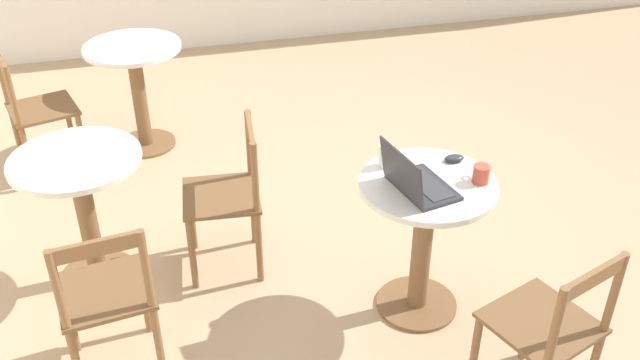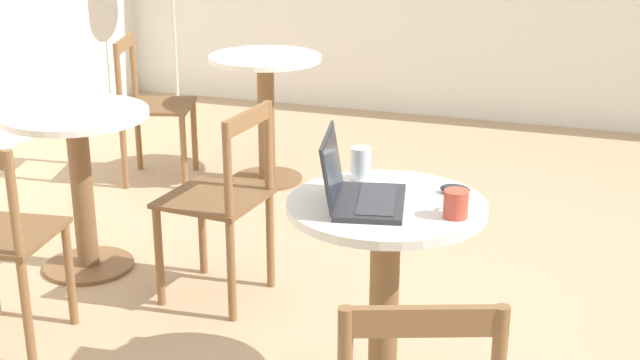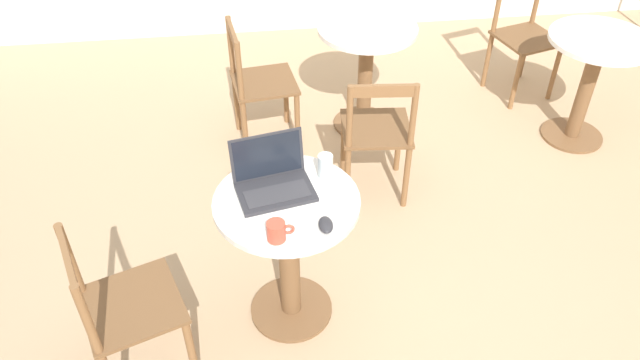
{
  "view_description": "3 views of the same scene",
  "coord_description": "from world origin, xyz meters",
  "px_view_note": "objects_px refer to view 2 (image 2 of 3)",
  "views": [
    {
      "loc": [
        -3.22,
        1.24,
        2.54
      ],
      "look_at": [
        -0.25,
        0.47,
        0.59
      ],
      "focal_mm": 40.0,
      "sensor_mm": 36.0,
      "label": 1
    },
    {
      "loc": [
        -3.26,
        -0.61,
        1.77
      ],
      "look_at": [
        -0.4,
        0.37,
        0.71
      ],
      "focal_mm": 50.0,
      "sensor_mm": 36.0,
      "label": 2
    },
    {
      "loc": [
        -0.76,
        -1.98,
        2.57
      ],
      "look_at": [
        -0.49,
        0.24,
        0.69
      ],
      "focal_mm": 35.0,
      "sensor_mm": 36.0,
      "label": 3
    }
  ],
  "objects_px": {
    "cafe_table_near": "(385,269)",
    "chair_far_front": "(222,202)",
    "cafe_table_mid": "(266,96)",
    "chair_mid_back": "(151,108)",
    "mouse": "(455,189)",
    "mug": "(456,204)",
    "drinking_glass": "(361,163)",
    "cafe_table_far": "(80,162)",
    "laptop": "(358,190)"
  },
  "relations": [
    {
      "from": "chair_mid_back",
      "to": "mug",
      "type": "relative_size",
      "value": 7.47
    },
    {
      "from": "mouse",
      "to": "chair_far_front",
      "type": "bearing_deg",
      "value": 67.31
    },
    {
      "from": "laptop",
      "to": "chair_mid_back",
      "type": "bearing_deg",
      "value": 43.44
    },
    {
      "from": "mug",
      "to": "drinking_glass",
      "type": "relative_size",
      "value": 1.01
    },
    {
      "from": "mug",
      "to": "chair_mid_back",
      "type": "bearing_deg",
      "value": 47.88
    },
    {
      "from": "mouse",
      "to": "mug",
      "type": "relative_size",
      "value": 0.87
    },
    {
      "from": "cafe_table_mid",
      "to": "chair_far_front",
      "type": "xyz_separation_m",
      "value": [
        -1.49,
        -0.4,
        -0.08
      ]
    },
    {
      "from": "mouse",
      "to": "cafe_table_mid",
      "type": "bearing_deg",
      "value": 37.08
    },
    {
      "from": "cafe_table_near",
      "to": "chair_mid_back",
      "type": "relative_size",
      "value": 0.89
    },
    {
      "from": "chair_mid_back",
      "to": "cafe_table_far",
      "type": "bearing_deg",
      "value": -165.28
    },
    {
      "from": "cafe_table_mid",
      "to": "cafe_table_far",
      "type": "bearing_deg",
      "value": 167.02
    },
    {
      "from": "cafe_table_mid",
      "to": "mouse",
      "type": "bearing_deg",
      "value": -142.92
    },
    {
      "from": "cafe_table_mid",
      "to": "chair_far_front",
      "type": "height_order",
      "value": "chair_far_front"
    },
    {
      "from": "cafe_table_far",
      "to": "cafe_table_mid",
      "type": "bearing_deg",
      "value": -12.98
    },
    {
      "from": "laptop",
      "to": "chair_far_front",
      "type": "bearing_deg",
      "value": 50.68
    },
    {
      "from": "cafe_table_mid",
      "to": "mug",
      "type": "bearing_deg",
      "value": -144.92
    },
    {
      "from": "cafe_table_near",
      "to": "chair_far_front",
      "type": "relative_size",
      "value": 0.89
    },
    {
      "from": "cafe_table_near",
      "to": "drinking_glass",
      "type": "distance_m",
      "value": 0.38
    },
    {
      "from": "chair_mid_back",
      "to": "mouse",
      "type": "bearing_deg",
      "value": -129.51
    },
    {
      "from": "cafe_table_mid",
      "to": "mouse",
      "type": "height_order",
      "value": "mouse"
    },
    {
      "from": "cafe_table_near",
      "to": "drinking_glass",
      "type": "relative_size",
      "value": 6.72
    },
    {
      "from": "cafe_table_far",
      "to": "chair_mid_back",
      "type": "bearing_deg",
      "value": 14.72
    },
    {
      "from": "cafe_table_far",
      "to": "chair_far_front",
      "type": "height_order",
      "value": "chair_far_front"
    },
    {
      "from": "cafe_table_mid",
      "to": "mug",
      "type": "height_order",
      "value": "mug"
    },
    {
      "from": "cafe_table_mid",
      "to": "mouse",
      "type": "relative_size",
      "value": 7.59
    },
    {
      "from": "cafe_table_near",
      "to": "cafe_table_far",
      "type": "bearing_deg",
      "value": 67.63
    },
    {
      "from": "chair_far_front",
      "to": "mug",
      "type": "relative_size",
      "value": 7.47
    },
    {
      "from": "cafe_table_far",
      "to": "mouse",
      "type": "distance_m",
      "value": 1.88
    },
    {
      "from": "chair_far_front",
      "to": "laptop",
      "type": "bearing_deg",
      "value": -129.32
    },
    {
      "from": "cafe_table_mid",
      "to": "chair_far_front",
      "type": "bearing_deg",
      "value": -164.84
    },
    {
      "from": "laptop",
      "to": "drinking_glass",
      "type": "xyz_separation_m",
      "value": [
        0.24,
        0.06,
        0.01
      ]
    },
    {
      "from": "chair_far_front",
      "to": "drinking_glass",
      "type": "distance_m",
      "value": 0.91
    },
    {
      "from": "drinking_glass",
      "to": "cafe_table_mid",
      "type": "bearing_deg",
      "value": 30.73
    },
    {
      "from": "mouse",
      "to": "drinking_glass",
      "type": "xyz_separation_m",
      "value": [
        0.04,
        0.34,
        0.04
      ]
    },
    {
      "from": "cafe_table_far",
      "to": "drinking_glass",
      "type": "bearing_deg",
      "value": -107.83
    },
    {
      "from": "cafe_table_far",
      "to": "laptop",
      "type": "bearing_deg",
      "value": -115.05
    },
    {
      "from": "chair_far_front",
      "to": "laptop",
      "type": "xyz_separation_m",
      "value": [
        -0.64,
        -0.78,
        0.37
      ]
    },
    {
      "from": "mug",
      "to": "drinking_glass",
      "type": "bearing_deg",
      "value": 56.81
    },
    {
      "from": "chair_far_front",
      "to": "drinking_glass",
      "type": "xyz_separation_m",
      "value": [
        -0.4,
        -0.72,
        0.37
      ]
    },
    {
      "from": "cafe_table_mid",
      "to": "drinking_glass",
      "type": "height_order",
      "value": "drinking_glass"
    },
    {
      "from": "chair_mid_back",
      "to": "cafe_table_mid",
      "type": "bearing_deg",
      "value": -73.68
    },
    {
      "from": "cafe_table_near",
      "to": "chair_far_front",
      "type": "height_order",
      "value": "chair_far_front"
    },
    {
      "from": "drinking_glass",
      "to": "mouse",
      "type": "bearing_deg",
      "value": -97.13
    },
    {
      "from": "chair_far_front",
      "to": "mug",
      "type": "xyz_separation_m",
      "value": [
        -0.65,
        -1.1,
        0.36
      ]
    },
    {
      "from": "cafe_table_mid",
      "to": "cafe_table_far",
      "type": "relative_size",
      "value": 1.0
    },
    {
      "from": "mouse",
      "to": "drinking_glass",
      "type": "bearing_deg",
      "value": 82.87
    },
    {
      "from": "mug",
      "to": "drinking_glass",
      "type": "distance_m",
      "value": 0.45
    },
    {
      "from": "chair_mid_back",
      "to": "drinking_glass",
      "type": "relative_size",
      "value": 7.56
    },
    {
      "from": "chair_mid_back",
      "to": "laptop",
      "type": "relative_size",
      "value": 2.28
    },
    {
      "from": "laptop",
      "to": "mouse",
      "type": "distance_m",
      "value": 0.34
    }
  ]
}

